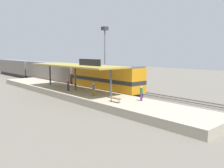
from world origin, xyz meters
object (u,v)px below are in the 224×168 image
object	(u,v)px
platform_bench	(115,98)
passenger_carriage_front	(51,72)
person_boarding	(93,89)
passenger_carriage_rear	(16,68)
light_mast	(105,43)
locomotive	(105,79)
person_waiting	(68,85)
person_walking	(141,93)

from	to	relation	value
platform_bench	passenger_carriage_front	world-z (taller)	passenger_carriage_front
person_boarding	passenger_carriage_rear	bearing A→B (deg)	82.77
passenger_carriage_front	light_mast	bearing A→B (deg)	-47.95
light_mast	platform_bench	bearing A→B (deg)	-127.06
platform_bench	locomotive	xyz separation A→B (m)	(6.00, 8.93, 1.07)
passenger_carriage_front	person_waiting	size ratio (longest dim) A/B	11.70
person_waiting	light_mast	bearing A→B (deg)	30.25
light_mast	person_walking	world-z (taller)	light_mast
person_waiting	passenger_carriage_front	bearing A→B (deg)	70.58
passenger_carriage_rear	light_mast	xyz separation A→B (m)	(7.80, -29.45, 6.08)
person_walking	person_boarding	size ratio (longest dim) A/B	1.00
person_waiting	passenger_carriage_rear	bearing A→B (deg)	81.11
locomotive	person_boarding	bearing A→B (deg)	-142.59
locomotive	person_boarding	world-z (taller)	locomotive
passenger_carriage_rear	person_boarding	world-z (taller)	passenger_carriage_rear
passenger_carriage_front	light_mast	size ratio (longest dim) A/B	1.71
platform_bench	light_mast	distance (m)	23.96
locomotive	person_waiting	xyz separation A→B (m)	(-5.85, 1.39, -0.56)
person_walking	passenger_carriage_front	bearing A→B (deg)	83.52
person_waiting	person_walking	world-z (taller)	same
passenger_carriage_front	person_walking	world-z (taller)	passenger_carriage_front
platform_bench	locomotive	size ratio (longest dim) A/B	0.12
platform_bench	person_walking	xyz separation A→B (m)	(2.78, -1.48, 0.51)
locomotive	passenger_carriage_front	world-z (taller)	locomotive
passenger_carriage_rear	light_mast	bearing A→B (deg)	-75.16
platform_bench	person_waiting	bearing A→B (deg)	89.19
locomotive	person_waiting	distance (m)	6.04
person_waiting	person_boarding	world-z (taller)	same
light_mast	passenger_carriage_rear	bearing A→B (deg)	104.84
passenger_carriage_front	person_waiting	xyz separation A→B (m)	(-5.85, -16.61, -0.46)
person_waiting	locomotive	bearing A→B (deg)	-13.35
passenger_carriage_front	passenger_carriage_rear	world-z (taller)	same
person_waiting	person_walking	xyz separation A→B (m)	(2.63, -11.79, 0.00)
locomotive	passenger_carriage_front	xyz separation A→B (m)	(0.00, 18.00, -0.10)
platform_bench	light_mast	world-z (taller)	light_mast
person_waiting	person_boarding	xyz separation A→B (m)	(0.40, -5.56, 0.00)
person_walking	person_waiting	bearing A→B (deg)	102.58
platform_bench	passenger_carriage_front	size ratio (longest dim) A/B	0.08
platform_bench	passenger_carriage_rear	xyz separation A→B (m)	(6.00, 47.73, 0.97)
platform_bench	person_waiting	world-z (taller)	person_waiting
passenger_carriage_front	platform_bench	bearing A→B (deg)	-102.56
locomotive	passenger_carriage_rear	size ratio (longest dim) A/B	0.72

